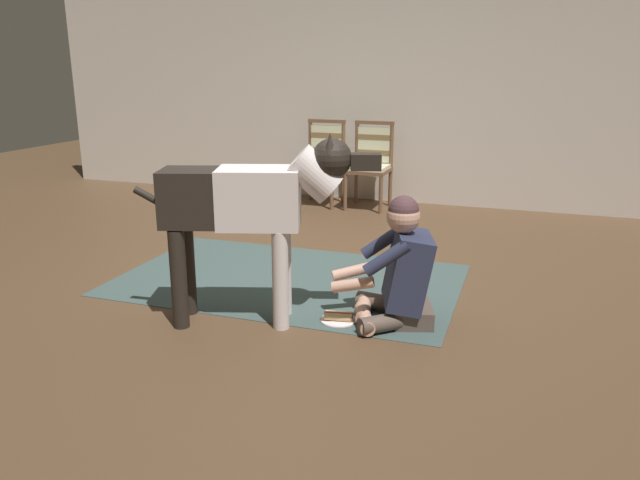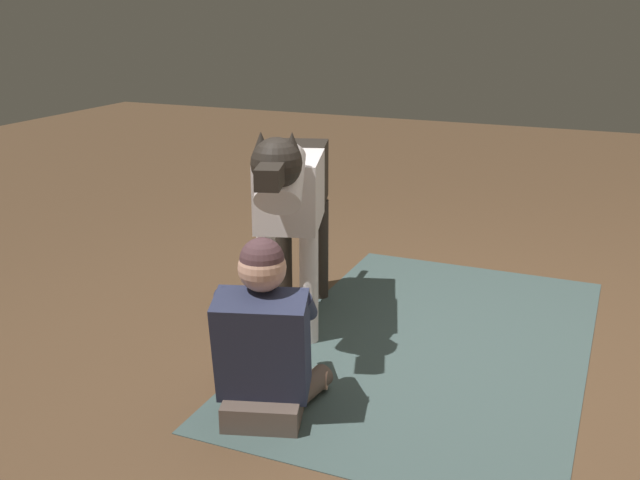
% 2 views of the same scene
% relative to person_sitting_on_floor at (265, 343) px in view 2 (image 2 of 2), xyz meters
% --- Properties ---
extents(ground_plane, '(15.50, 15.50, 0.00)m').
position_rel_person_sitting_on_floor_xyz_m(ground_plane, '(-0.92, 0.39, -0.34)').
color(ground_plane, '#513925').
extents(area_rug, '(2.59, 1.63, 0.01)m').
position_rel_person_sitting_on_floor_xyz_m(area_rug, '(-0.97, 0.52, -0.34)').
color(area_rug, '#3B4D4B').
rests_on(area_rug, ground).
extents(person_sitting_on_floor, '(0.71, 0.59, 0.84)m').
position_rel_person_sitting_on_floor_xyz_m(person_sitting_on_floor, '(0.00, 0.00, 0.00)').
color(person_sitting_on_floor, brown).
rests_on(person_sitting_on_floor, ground).
extents(large_dog, '(1.49, 0.61, 1.21)m').
position_rel_person_sitting_on_floor_xyz_m(large_dog, '(-0.90, -0.28, 0.44)').
color(large_dog, silver).
rests_on(large_dog, ground).
extents(hot_dog_on_plate, '(0.24, 0.24, 0.06)m').
position_rel_person_sitting_on_floor_xyz_m(hot_dog_on_plate, '(-0.37, -0.12, -0.32)').
color(hot_dog_on_plate, white).
rests_on(hot_dog_on_plate, ground).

